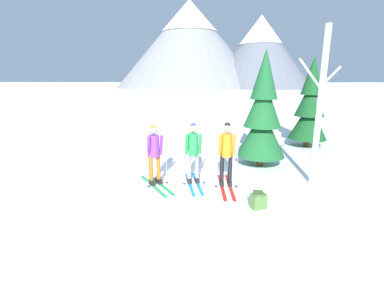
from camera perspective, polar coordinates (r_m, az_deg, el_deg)
ground_plane at (r=7.66m, az=-0.61°, el=-8.24°), size 400.00×400.00×0.00m
skier_in_purple at (r=7.36m, az=-7.91°, el=-1.84°), size 1.20×1.59×1.67m
skier_in_green at (r=7.39m, az=0.24°, el=-1.45°), size 0.64×1.67×1.70m
skier_in_orange at (r=7.24m, az=7.27°, el=-1.42°), size 0.61×1.78×1.75m
pine_tree_near at (r=12.34m, az=23.53°, el=7.18°), size 1.54×1.54×3.73m
pine_tree_mid at (r=9.04m, az=14.62°, el=5.97°), size 1.55×1.55×3.75m
birch_tree_tall at (r=7.92m, az=25.22°, el=7.04°), size 0.94×0.82×4.16m
backpack_on_snow_front at (r=6.40m, az=13.76°, el=-11.42°), size 0.39×0.35×0.38m
mountain_ridge_distant at (r=88.22m, az=3.19°, el=20.02°), size 58.96×45.66×25.95m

